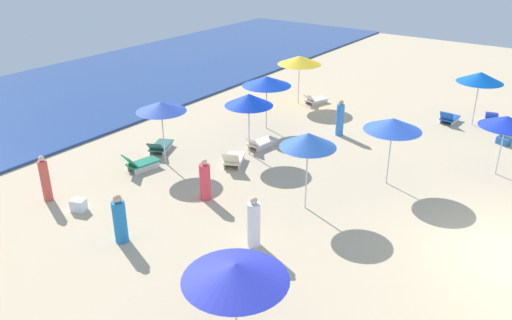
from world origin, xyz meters
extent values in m
plane|color=#D1B890|center=(0.00, 0.00, 0.00)|extent=(60.00, 60.00, 0.00)
cube|color=#294888|center=(0.00, 23.48, 0.06)|extent=(60.00, 13.03, 0.12)
cylinder|color=silver|center=(2.45, 4.79, 1.04)|extent=(0.05, 0.05, 2.08)
cone|color=blue|center=(2.45, 4.79, 2.30)|extent=(2.04, 2.04, 0.44)
cylinder|color=silver|center=(10.62, 3.90, 1.04)|extent=(0.05, 0.05, 2.08)
cone|color=#0650B8|center=(10.62, 3.90, 2.32)|extent=(2.08, 2.08, 0.48)
cube|color=silver|center=(11.59, 3.03, 0.13)|extent=(1.10, 0.26, 0.25)
cube|color=silver|center=(11.49, 3.49, 0.13)|extent=(1.10, 0.26, 0.25)
cube|color=#233AC3|center=(11.54, 3.26, 0.28)|extent=(1.32, 0.80, 0.06)
cube|color=#233AC3|center=(10.98, 3.15, 0.47)|extent=(0.43, 0.59, 0.39)
cube|color=silver|center=(10.37, 4.61, 0.09)|extent=(1.02, 0.09, 0.19)
cube|color=silver|center=(10.40, 5.15, 0.09)|extent=(1.02, 0.09, 0.19)
cube|color=blue|center=(10.39, 4.88, 0.22)|extent=(1.17, 0.69, 0.06)
cube|color=blue|center=(9.87, 4.91, 0.43)|extent=(0.30, 0.62, 0.45)
cylinder|color=silver|center=(8.62, 12.34, 1.06)|extent=(0.05, 0.05, 2.11)
cone|color=yellow|center=(8.62, 12.34, 2.33)|extent=(2.27, 2.27, 0.44)
cube|color=silver|center=(9.11, 11.29, 0.09)|extent=(1.06, 0.36, 0.18)
cube|color=silver|center=(9.26, 11.80, 0.09)|extent=(1.06, 0.36, 0.18)
cube|color=silver|center=(9.18, 11.54, 0.21)|extent=(1.35, 0.95, 0.06)
cube|color=silver|center=(8.65, 11.71, 0.40)|extent=(0.55, 0.68, 0.42)
cylinder|color=silver|center=(-0.86, 6.28, 1.11)|extent=(0.05, 0.05, 2.21)
cone|color=blue|center=(-0.86, 6.28, 2.45)|extent=(1.83, 1.83, 0.48)
cylinder|color=silver|center=(4.55, 11.60, 1.02)|extent=(0.05, 0.05, 2.05)
cone|color=#0B37BC|center=(4.55, 11.60, 2.26)|extent=(2.23, 2.23, 0.43)
cylinder|color=silver|center=(-1.04, 12.61, 1.09)|extent=(0.05, 0.05, 2.19)
cone|color=#2948B0|center=(-1.04, 12.61, 2.38)|extent=(1.93, 1.93, 0.38)
cube|color=silver|center=(-1.96, 12.67, 0.12)|extent=(1.09, 0.25, 0.24)
cube|color=silver|center=(-1.86, 13.18, 0.12)|extent=(1.09, 0.25, 0.24)
cube|color=#1E7C58|center=(-1.91, 12.93, 0.27)|extent=(1.32, 0.83, 0.06)
cube|color=#1E7C58|center=(-2.46, 13.03, 0.51)|extent=(0.51, 0.65, 0.49)
cube|color=silver|center=(-0.07, 13.45, 0.10)|extent=(1.10, 0.53, 0.19)
cube|color=silver|center=(-0.30, 13.95, 0.10)|extent=(1.10, 0.53, 0.19)
cube|color=#2D645D|center=(-0.18, 13.70, 0.22)|extent=(1.48, 1.15, 0.06)
cube|color=#2D645D|center=(-0.74, 13.44, 0.40)|extent=(0.62, 0.73, 0.40)
cylinder|color=silver|center=(-7.31, 4.18, 1.00)|extent=(0.05, 0.05, 2.01)
cone|color=#2933C0|center=(-7.31, 4.18, 2.20)|extent=(2.24, 2.24, 0.39)
cylinder|color=silver|center=(5.61, 1.71, 0.96)|extent=(0.05, 0.05, 1.92)
cone|color=#1731CE|center=(5.61, 1.71, 2.13)|extent=(1.92, 1.92, 0.41)
cylinder|color=silver|center=(1.65, 10.46, 1.05)|extent=(0.05, 0.05, 2.11)
cone|color=#0831C3|center=(1.65, 10.46, 2.35)|extent=(1.95, 1.95, 0.48)
cube|color=silver|center=(0.64, 10.10, 0.11)|extent=(1.04, 0.54, 0.22)
cube|color=silver|center=(0.39, 10.61, 0.11)|extent=(1.04, 0.54, 0.22)
cube|color=#F6EDCE|center=(0.51, 10.36, 0.25)|extent=(1.43, 1.16, 0.06)
cube|color=#F6EDCE|center=(-0.01, 10.10, 0.48)|extent=(0.60, 0.73, 0.49)
cube|color=silver|center=(2.54, 10.20, 0.11)|extent=(1.23, 0.20, 0.21)
cube|color=silver|center=(2.61, 10.69, 0.11)|extent=(1.23, 0.20, 0.21)
cube|color=#F2DECC|center=(2.58, 10.45, 0.24)|extent=(1.43, 0.75, 0.06)
cube|color=#F2DECC|center=(1.95, 10.53, 0.43)|extent=(0.42, 0.59, 0.40)
cylinder|color=#D75145|center=(-5.54, 13.74, 0.73)|extent=(0.41, 0.41, 1.47)
sphere|color=beige|center=(-5.54, 13.74, 1.56)|extent=(0.20, 0.20, 0.20)
cylinder|color=#367FDF|center=(5.75, 8.43, 0.72)|extent=(0.45, 0.45, 1.44)
sphere|color=tan|center=(5.75, 8.43, 1.54)|extent=(0.22, 0.22, 0.22)
cylinder|color=#EC3E50|center=(-2.32, 9.39, 0.65)|extent=(0.46, 0.46, 1.30)
sphere|color=beige|center=(-2.32, 9.39, 1.39)|extent=(0.21, 0.21, 0.21)
cylinder|color=white|center=(-3.67, 6.37, 0.70)|extent=(0.49, 0.49, 1.40)
sphere|color=beige|center=(-3.67, 6.37, 1.50)|extent=(0.22, 0.22, 0.22)
cylinder|color=#227AC7|center=(-5.78, 9.70, 0.66)|extent=(0.45, 0.45, 1.32)
sphere|color=tan|center=(-5.78, 9.70, 1.44)|extent=(0.25, 0.25, 0.25)
cube|color=#2362AF|center=(8.87, 2.14, 0.16)|extent=(0.54, 0.63, 0.31)
cube|color=white|center=(-5.40, 12.26, 0.21)|extent=(0.49, 0.55, 0.41)
camera|label=1|loc=(-14.00, -1.14, 8.56)|focal=36.03mm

